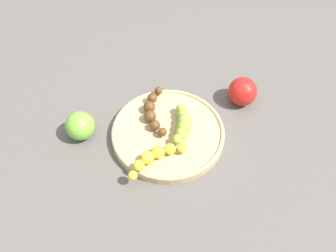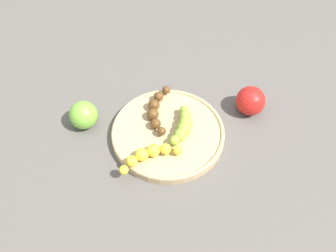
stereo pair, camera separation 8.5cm
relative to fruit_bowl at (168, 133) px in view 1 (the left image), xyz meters
The scene contains 7 objects.
ground_plane 0.01m from the fruit_bowl, ahead, with size 2.40×2.40×0.00m, color #56514C.
fruit_bowl is the anchor object (origin of this frame).
banana_green 0.04m from the fruit_bowl, 57.01° to the left, with size 0.08×0.10×0.03m.
banana_overripe 0.06m from the fruit_bowl, behind, with size 0.12×0.11×0.03m.
banana_yellow 0.09m from the fruit_bowl, 66.30° to the right, with size 0.06×0.14×0.03m.
apple_green 0.20m from the fruit_bowl, 137.51° to the right, with size 0.07×0.07×0.07m, color #72B238.
apple_red 0.22m from the fruit_bowl, 74.39° to the left, with size 0.07×0.07×0.07m, color red.
Camera 1 is at (0.36, -0.38, 0.71)m, focal length 40.08 mm.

